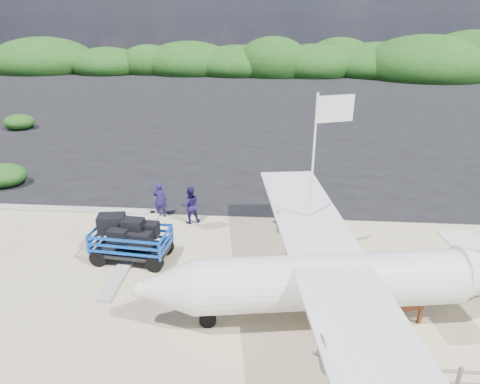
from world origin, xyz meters
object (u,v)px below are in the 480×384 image
object	(u,v)px
crew_b	(190,205)
crew_c	(327,238)
signboard	(394,325)
baggage_cart	(134,260)
flagpole	(305,270)
crew_a	(160,200)

from	to	relation	value
crew_b	crew_c	size ratio (longest dim) A/B	1.23
crew_b	signboard	bearing A→B (deg)	120.69
signboard	crew_b	size ratio (longest dim) A/B	1.04
baggage_cart	crew_b	xyz separation A→B (m)	(1.71, 3.41, 0.90)
signboard	crew_c	bearing A→B (deg)	100.15
flagpole	signboard	distance (m)	3.93
crew_a	crew_c	world-z (taller)	crew_a
baggage_cart	crew_a	bearing A→B (deg)	93.21
crew_a	crew_c	distance (m)	8.13
flagpole	signboard	world-z (taller)	flagpole
signboard	crew_a	distance (m)	11.73
baggage_cart	flagpole	distance (m)	6.85
crew_b	crew_a	bearing A→B (deg)	-37.76
baggage_cart	crew_b	world-z (taller)	crew_b
crew_a	crew_c	bearing A→B (deg)	158.93
flagpole	crew_c	xyz separation A→B (m)	(0.92, 1.28, 0.73)
baggage_cart	crew_c	bearing A→B (deg)	13.28
baggage_cart	crew_b	distance (m)	3.92
crew_b	crew_c	distance (m)	6.50
signboard	crew_c	xyz separation A→B (m)	(-1.70, 4.22, 0.73)
crew_b	crew_c	bearing A→B (deg)	139.73
signboard	crew_c	distance (m)	4.60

